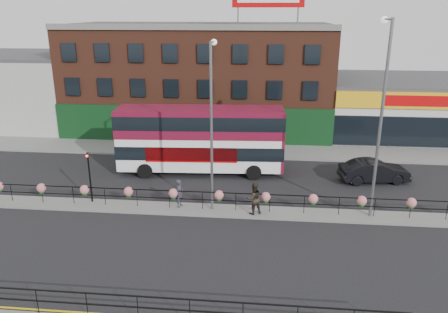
# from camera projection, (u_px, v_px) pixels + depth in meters

# --- Properties ---
(ground) EXTENTS (120.00, 120.00, 0.00)m
(ground) POSITION_uv_depth(u_px,v_px,m) (219.00, 212.00, 26.12)
(ground) COLOR black
(ground) RESTS_ON ground
(north_pavement) EXTENTS (60.00, 4.00, 0.15)m
(north_pavement) POSITION_uv_depth(u_px,v_px,m) (234.00, 150.00, 37.42)
(north_pavement) COLOR slate
(north_pavement) RESTS_ON ground
(median) EXTENTS (60.00, 1.60, 0.15)m
(median) POSITION_uv_depth(u_px,v_px,m) (219.00, 211.00, 26.10)
(median) COLOR slate
(median) RESTS_ON ground
(brick_building) EXTENTS (25.00, 12.21, 10.30)m
(brick_building) POSITION_uv_depth(u_px,v_px,m) (201.00, 77.00, 43.71)
(brick_building) COLOR brown
(brick_building) RESTS_ON ground
(supermarket) EXTENTS (15.00, 12.25, 5.30)m
(supermarket) POSITION_uv_depth(u_px,v_px,m) (404.00, 106.00, 42.57)
(supermarket) COLOR silver
(supermarket) RESTS_ON ground
(warehouse_west) EXTENTS (15.50, 12.00, 7.30)m
(warehouse_west) POSITION_uv_depth(u_px,v_px,m) (12.00, 88.00, 46.10)
(warehouse_west) COLOR #A9A9A4
(warehouse_west) RESTS_ON ground
(median_railing) EXTENTS (30.04, 0.56, 1.23)m
(median_railing) POSITION_uv_depth(u_px,v_px,m) (219.00, 196.00, 25.79)
(median_railing) COLOR black
(median_railing) RESTS_ON median
(south_railing) EXTENTS (20.04, 0.05, 1.12)m
(south_railing) POSITION_uv_depth(u_px,v_px,m) (137.00, 303.00, 16.47)
(south_railing) COLOR black
(south_railing) RESTS_ON south_pavement
(double_decker_bus) EXTENTS (12.15, 3.56, 4.86)m
(double_decker_bus) POSITION_uv_depth(u_px,v_px,m) (201.00, 134.00, 31.61)
(double_decker_bus) COLOR white
(double_decker_bus) RESTS_ON ground
(car) EXTENTS (3.20, 5.32, 1.58)m
(car) POSITION_uv_depth(u_px,v_px,m) (374.00, 171.00, 30.52)
(car) COLOR black
(car) RESTS_ON ground
(pedestrian_a) EXTENTS (0.83, 0.71, 1.74)m
(pedestrian_a) POSITION_uv_depth(u_px,v_px,m) (180.00, 193.00, 26.22)
(pedestrian_a) COLOR #2D2C39
(pedestrian_a) RESTS_ON median
(pedestrian_b) EXTENTS (1.51, 1.47, 1.92)m
(pedestrian_b) POSITION_uv_depth(u_px,v_px,m) (254.00, 198.00, 25.28)
(pedestrian_b) COLOR black
(pedestrian_b) RESTS_ON median
(lamp_column_west) EXTENTS (0.35, 1.72, 9.79)m
(lamp_column_west) POSITION_uv_depth(u_px,v_px,m) (212.00, 113.00, 24.57)
(lamp_column_west) COLOR slate
(lamp_column_west) RESTS_ON median
(lamp_column_east) EXTENTS (0.40, 1.93, 11.01)m
(lamp_column_east) POSITION_uv_depth(u_px,v_px,m) (381.00, 104.00, 23.52)
(lamp_column_east) COLOR slate
(lamp_column_east) RESTS_ON median
(traffic_light_median) EXTENTS (0.15, 0.28, 3.65)m
(traffic_light_median) POSITION_uv_depth(u_px,v_px,m) (89.00, 166.00, 26.46)
(traffic_light_median) COLOR black
(traffic_light_median) RESTS_ON median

